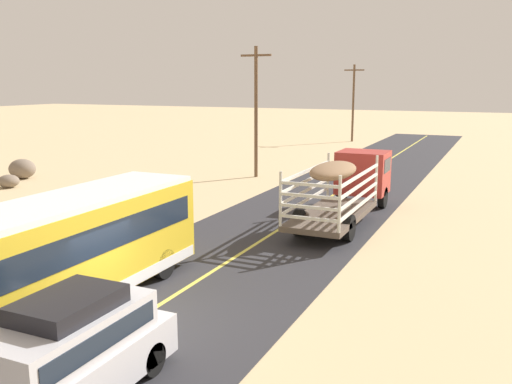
{
  "coord_description": "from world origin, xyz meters",
  "views": [
    {
      "loc": [
        8.84,
        -11.44,
        6.41
      ],
      "look_at": [
        0.0,
        7.97,
        2.16
      ],
      "focal_mm": 38.56,
      "sensor_mm": 36.0,
      "label": 1
    }
  ],
  "objects_px": {
    "livestock_truck": "(352,179)",
    "boulder_mid_field": "(22,169)",
    "suv_near": "(72,350)",
    "power_pole_mid": "(256,108)",
    "power_pole_far": "(353,101)",
    "bus": "(64,251)",
    "boulder_near_shoulder": "(9,181)"
  },
  "relations": [
    {
      "from": "livestock_truck",
      "to": "bus",
      "type": "xyz_separation_m",
      "value": [
        -4.45,
        -14.63,
        -0.04
      ]
    },
    {
      "from": "livestock_truck",
      "to": "power_pole_far",
      "type": "xyz_separation_m",
      "value": [
        -8.93,
        34.06,
        2.68
      ]
    },
    {
      "from": "livestock_truck",
      "to": "power_pole_far",
      "type": "relative_size",
      "value": 1.16
    },
    {
      "from": "livestock_truck",
      "to": "boulder_mid_field",
      "type": "relative_size",
      "value": 5.31
    },
    {
      "from": "livestock_truck",
      "to": "suv_near",
      "type": "bearing_deg",
      "value": -92.9
    },
    {
      "from": "livestock_truck",
      "to": "power_pole_mid",
      "type": "xyz_separation_m",
      "value": [
        -8.93,
        8.29,
        2.91
      ]
    },
    {
      "from": "boulder_near_shoulder",
      "to": "boulder_mid_field",
      "type": "height_order",
      "value": "boulder_mid_field"
    },
    {
      "from": "bus",
      "to": "power_pole_mid",
      "type": "height_order",
      "value": "power_pole_mid"
    },
    {
      "from": "livestock_truck",
      "to": "boulder_near_shoulder",
      "type": "distance_m",
      "value": 21.39
    },
    {
      "from": "bus",
      "to": "power_pole_mid",
      "type": "relative_size",
      "value": 1.14
    },
    {
      "from": "power_pole_mid",
      "to": "boulder_near_shoulder",
      "type": "bearing_deg",
      "value": -140.96
    },
    {
      "from": "livestock_truck",
      "to": "bus",
      "type": "distance_m",
      "value": 15.29
    },
    {
      "from": "livestock_truck",
      "to": "bus",
      "type": "relative_size",
      "value": 0.97
    },
    {
      "from": "livestock_truck",
      "to": "bus",
      "type": "height_order",
      "value": "bus"
    },
    {
      "from": "livestock_truck",
      "to": "boulder_mid_field",
      "type": "height_order",
      "value": "livestock_truck"
    },
    {
      "from": "power_pole_far",
      "to": "power_pole_mid",
      "type": "bearing_deg",
      "value": -90.0
    },
    {
      "from": "suv_near",
      "to": "boulder_mid_field",
      "type": "relative_size",
      "value": 2.53
    },
    {
      "from": "power_pole_mid",
      "to": "boulder_near_shoulder",
      "type": "distance_m",
      "value": 16.47
    },
    {
      "from": "power_pole_mid",
      "to": "boulder_mid_field",
      "type": "distance_m",
      "value": 16.41
    },
    {
      "from": "power_pole_far",
      "to": "boulder_mid_field",
      "type": "relative_size",
      "value": 4.58
    },
    {
      "from": "power_pole_far",
      "to": "boulder_mid_field",
      "type": "height_order",
      "value": "power_pole_far"
    },
    {
      "from": "bus",
      "to": "boulder_near_shoulder",
      "type": "xyz_separation_m",
      "value": [
        -16.83,
        12.9,
        -1.34
      ]
    },
    {
      "from": "livestock_truck",
      "to": "boulder_mid_field",
      "type": "xyz_separation_m",
      "value": [
        -23.1,
        1.05,
        -1.12
      ]
    },
    {
      "from": "boulder_near_shoulder",
      "to": "livestock_truck",
      "type": "bearing_deg",
      "value": 4.64
    },
    {
      "from": "power_pole_mid",
      "to": "power_pole_far",
      "type": "relative_size",
      "value": 1.05
    },
    {
      "from": "livestock_truck",
      "to": "power_pole_far",
      "type": "height_order",
      "value": "power_pole_far"
    },
    {
      "from": "bus",
      "to": "boulder_near_shoulder",
      "type": "relative_size",
      "value": 7.68
    },
    {
      "from": "power_pole_mid",
      "to": "boulder_near_shoulder",
      "type": "xyz_separation_m",
      "value": [
        -12.35,
        -10.02,
        -4.29
      ]
    },
    {
      "from": "livestock_truck",
      "to": "boulder_near_shoulder",
      "type": "xyz_separation_m",
      "value": [
        -21.28,
        -1.73,
        -1.39
      ]
    },
    {
      "from": "boulder_near_shoulder",
      "to": "suv_near",
      "type": "bearing_deg",
      "value": -38.95
    },
    {
      "from": "boulder_mid_field",
      "to": "power_pole_mid",
      "type": "bearing_deg",
      "value": 27.06
    },
    {
      "from": "power_pole_mid",
      "to": "power_pole_far",
      "type": "height_order",
      "value": "power_pole_mid"
    }
  ]
}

